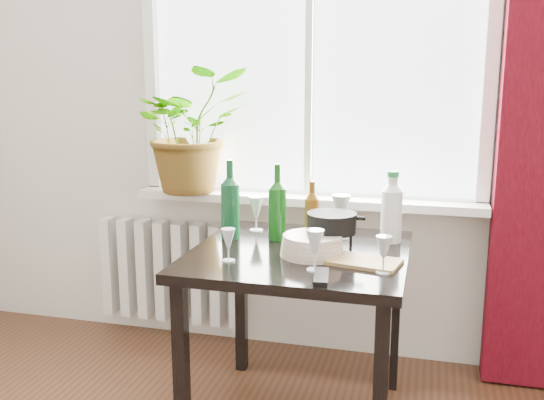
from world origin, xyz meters
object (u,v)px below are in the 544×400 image
(wine_bottle_right, at_px, (277,201))
(tv_remote, at_px, (321,277))
(cleaning_bottle, at_px, (392,206))
(wineglass_back_left, at_px, (256,213))
(fondue_pot, at_px, (331,232))
(wine_bottle_left, at_px, (230,199))
(plate_stack, at_px, (312,246))
(table, at_px, (299,272))
(wineglass_back_center, at_px, (341,216))
(potted_plant, at_px, (191,130))
(wineglass_front_left, at_px, (228,245))
(wineglass_far_right, at_px, (384,254))
(bottle_amber, at_px, (312,209))
(wineglass_front_right, at_px, (315,250))
(cutting_board, at_px, (364,262))
(radiator, at_px, (171,271))

(wine_bottle_right, relative_size, tv_remote, 2.00)
(cleaning_bottle, distance_m, wineglass_back_left, 0.60)
(fondue_pot, bearing_deg, wine_bottle_left, -177.71)
(wineglass_back_left, xyz_separation_m, plate_stack, (0.32, -0.31, -0.04))
(cleaning_bottle, distance_m, tv_remote, 0.60)
(wine_bottle_right, distance_m, tv_remote, 0.56)
(table, distance_m, wineglass_back_center, 0.33)
(plate_stack, bearing_deg, wineglass_back_center, 76.84)
(potted_plant, height_order, wineglass_front_left, potted_plant)
(cleaning_bottle, bearing_deg, wine_bottle_left, -170.55)
(wineglass_back_left, bearing_deg, tv_remote, -55.21)
(wine_bottle_right, bearing_deg, wineglass_far_right, -36.26)
(bottle_amber, height_order, wineglass_front_left, bottle_amber)
(wine_bottle_right, height_order, tv_remote, wine_bottle_right)
(potted_plant, height_order, bottle_amber, potted_plant)
(wineglass_front_right, bearing_deg, tv_remote, -64.96)
(wineglass_far_right, distance_m, fondue_pot, 0.33)
(cleaning_bottle, bearing_deg, wineglass_back_center, 177.63)
(bottle_amber, distance_m, wineglass_front_left, 0.48)
(cleaning_bottle, distance_m, wineglass_back_center, 0.22)
(cutting_board, bearing_deg, bottle_amber, 130.25)
(radiator, height_order, cutting_board, cutting_board)
(potted_plant, height_order, wine_bottle_left, potted_plant)
(bottle_amber, bearing_deg, wine_bottle_left, -165.35)
(radiator, bearing_deg, wineglass_far_right, -34.95)
(table, bearing_deg, potted_plant, 140.70)
(wineglass_front_left, bearing_deg, cutting_board, 11.75)
(wine_bottle_left, bearing_deg, wineglass_back_center, 14.77)
(wine_bottle_left, relative_size, wineglass_back_center, 1.78)
(radiator, bearing_deg, fondue_pot, -31.57)
(potted_plant, height_order, plate_stack, potted_plant)
(fondue_pot, bearing_deg, wineglass_front_left, -132.68)
(wineglass_back_left, bearing_deg, potted_plant, 144.47)
(potted_plant, relative_size, fondue_pot, 2.76)
(wineglass_back_left, distance_m, plate_stack, 0.44)
(wineglass_front_left, bearing_deg, wine_bottle_left, 107.27)
(radiator, relative_size, cutting_board, 3.09)
(tv_remote, xyz_separation_m, cutting_board, (0.12, 0.22, -0.00))
(plate_stack, bearing_deg, wineglass_back_left, 135.62)
(wine_bottle_right, height_order, cleaning_bottle, wine_bottle_right)
(radiator, height_order, tv_remote, tv_remote)
(wineglass_front_right, relative_size, wineglass_front_left, 1.20)
(wineglass_far_right, relative_size, fondue_pot, 0.61)
(tv_remote, bearing_deg, cleaning_bottle, 62.33)
(cutting_board, bearing_deg, wine_bottle_right, 147.79)
(bottle_amber, relative_size, fondue_pot, 1.10)
(table, bearing_deg, wineglass_back_left, 135.18)
(radiator, distance_m, wine_bottle_left, 0.91)
(plate_stack, height_order, cutting_board, plate_stack)
(potted_plant, relative_size, wineglass_front_right, 4.06)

